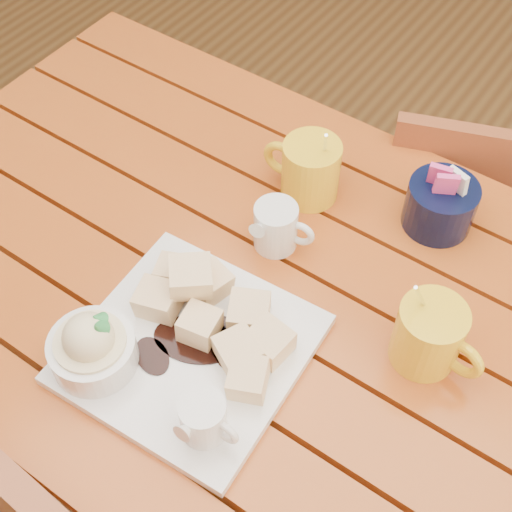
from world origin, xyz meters
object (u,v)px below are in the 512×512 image
Objects in this scene: table at (236,309)px; dessert_plate at (169,344)px; coffee_mug_right at (430,335)px; chair_far at (467,230)px; coffee_mug_left at (309,169)px.

table is 0.22m from dessert_plate.
coffee_mug_right is at bearing 5.51° from table.
table is 0.61m from chair_far.
dessert_plate is 2.05× the size of coffee_mug_right.
table is 0.34m from coffee_mug_right.
coffee_mug_right is at bearing 79.54° from chair_far.
coffee_mug_right reaches higher than chair_far.
table is 0.25m from coffee_mug_left.
coffee_mug_right is 0.19× the size of chair_far.
coffee_mug_right is (0.30, 0.03, 0.16)m from table.
dessert_plate is at bearing -84.46° from table.
coffee_mug_left is at bearing 158.70° from coffee_mug_right.
coffee_mug_right is (0.28, 0.20, 0.02)m from dessert_plate.
coffee_mug_left is at bearing 39.44° from chair_far.
coffee_mug_right is at bearing 35.04° from dessert_plate.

